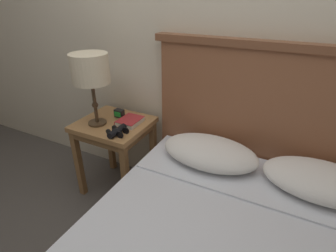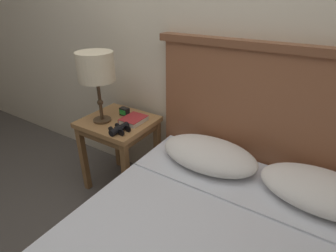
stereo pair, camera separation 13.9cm
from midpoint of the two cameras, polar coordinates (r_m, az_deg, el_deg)
wall_back at (r=1.76m, az=10.45°, el=21.85°), size 8.00×0.06×2.60m
nightstand at (r=2.01m, az=-8.71°, el=-1.12°), size 0.51×0.46×0.60m
table_lamp at (r=1.84m, az=-13.35°, el=12.07°), size 0.25×0.25×0.50m
book_on_nightstand at (r=1.92m, az=-5.50°, el=1.35°), size 0.15×0.18×0.04m
binoculars_pair at (r=1.79m, az=-8.37°, el=-0.69°), size 0.14×0.16×0.05m
alarm_clock at (r=2.03m, az=-7.54°, el=3.11°), size 0.07×0.05×0.06m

